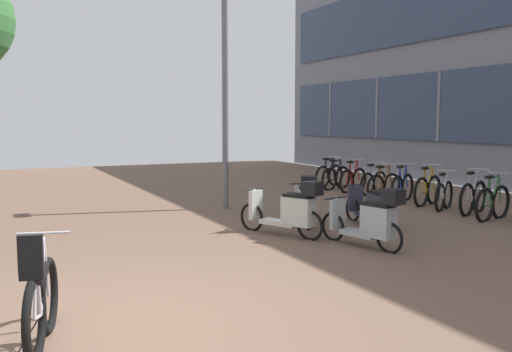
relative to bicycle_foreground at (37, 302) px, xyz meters
name	(u,v)px	position (x,y,z in m)	size (l,w,h in m)	color
ground	(258,309)	(2.27, 0.06, -0.43)	(21.00, 40.00, 0.13)	#2D1F29
bicycle_foreground	(37,302)	(0.00, 0.00, 0.00)	(0.81, 1.38, 1.13)	black
bicycle_rack_01	(493,203)	(8.98, 2.75, -0.05)	(1.38, 0.49, 1.01)	black
bicycle_rack_02	(473,198)	(9.20, 3.46, -0.04)	(1.36, 0.59, 1.03)	black
bicycle_rack_03	(444,195)	(9.05, 4.17, -0.07)	(1.15, 0.67, 0.94)	black
bicycle_rack_04	(428,190)	(9.22, 4.88, -0.05)	(1.34, 0.59, 1.02)	black
bicycle_rack_05	(402,188)	(9.05, 5.59, -0.05)	(1.26, 0.68, 1.01)	black
bicycle_rack_06	(384,186)	(9.03, 6.31, -0.07)	(1.30, 0.48, 0.94)	black
bicycle_rack_07	(374,183)	(9.25, 7.02, -0.08)	(1.25, 0.55, 0.93)	black
bicycle_rack_08	(353,180)	(9.07, 7.73, -0.06)	(1.29, 0.57, 0.98)	black
bicycle_rack_09	(336,178)	(8.97, 8.44, -0.06)	(1.30, 0.52, 0.98)	black
bicycle_rack_10	(329,175)	(9.19, 9.16, -0.06)	(1.30, 0.53, 0.97)	black
scooter_near	(306,202)	(5.20, 3.92, 0.06)	(1.00, 1.67, 1.04)	black
scooter_mid	(371,220)	(5.12, 1.78, 0.06)	(0.71, 1.65, 1.03)	black
scooter_far	(374,207)	(6.27, 3.18, -0.01)	(0.52, 1.73, 0.78)	black
scooter_extra	(291,210)	(4.40, 3.13, 0.06)	(0.97, 1.71, 1.05)	black
lamp_post	(225,78)	(4.58, 6.52, 2.61)	(0.20, 0.52, 5.40)	slate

